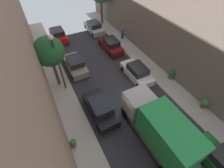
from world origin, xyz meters
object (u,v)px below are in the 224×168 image
object	(u,v)px
pedestrian	(123,33)
potted_plant_0	(171,74)
parked_car_right_4	(94,27)
parked_car_left_3	(58,35)
potted_plant_1	(73,143)
street_tree_2	(49,52)
parked_car_left_2	(75,65)
parked_car_right_1	(224,164)
delivery_truck	(159,128)
parked_car_right_2	(137,72)
parked_car_right_3	(111,45)
potted_plant_2	(205,103)
parked_car_left_1	(100,108)
lamp_post	(57,57)

from	to	relation	value
pedestrian	potted_plant_0	distance (m)	9.63
parked_car_right_4	potted_plant_0	world-z (taller)	parked_car_right_4
parked_car_left_3	potted_plant_1	world-z (taller)	parked_car_left_3
parked_car_right_4	street_tree_2	world-z (taller)	street_tree_2
parked_car_left_2	potted_plant_1	world-z (taller)	parked_car_left_2
parked_car_right_1	potted_plant_0	world-z (taller)	parked_car_right_1
potted_plant_0	potted_plant_1	world-z (taller)	potted_plant_0
delivery_truck	parked_car_right_2	bearing A→B (deg)	67.99
parked_car_right_2	parked_car_right_3	world-z (taller)	same
parked_car_right_3	potted_plant_0	world-z (taller)	parked_car_right_3
parked_car_left_2	potted_plant_1	bearing A→B (deg)	-109.47
parked_car_left_2	potted_plant_2	bearing A→B (deg)	-51.24
potted_plant_1	delivery_truck	bearing A→B (deg)	-22.57
potted_plant_2	pedestrian	bearing A→B (deg)	91.39
parked_car_left_1	parked_car_left_3	distance (m)	14.40
parked_car_right_3	potted_plant_0	size ratio (longest dim) A/B	4.22
parked_car_left_1	lamp_post	distance (m)	5.74
potted_plant_2	street_tree_2	bearing A→B (deg)	140.06
parked_car_left_2	parked_car_left_3	world-z (taller)	same
parked_car_right_3	potted_plant_0	bearing A→B (deg)	-69.02
parked_car_left_2	parked_car_right_3	xyz separation A→B (m)	(5.40, 1.79, 0.00)
parked_car_left_1	parked_car_left_3	size ratio (longest dim) A/B	1.00
parked_car_right_4	delivery_truck	size ratio (longest dim) A/B	0.64
parked_car_left_2	delivery_truck	world-z (taller)	delivery_truck
potted_plant_2	delivery_truck	bearing A→B (deg)	-175.55
parked_car_left_1	parked_car_right_4	xyz separation A→B (m)	(5.40, 14.15, 0.00)
parked_car_right_2	street_tree_2	size ratio (longest dim) A/B	0.80
delivery_truck	potted_plant_0	size ratio (longest dim) A/B	6.63
parked_car_right_2	parked_car_right_4	xyz separation A→B (m)	(0.00, 11.65, 0.00)
parked_car_right_4	delivery_truck	distance (m)	18.56
parked_car_right_1	parked_car_right_3	world-z (taller)	same
parked_car_right_1	delivery_truck	distance (m)	4.69
parked_car_left_1	potted_plant_1	distance (m)	3.53
potted_plant_2	lamp_post	size ratio (longest dim) A/B	0.17
parked_car_left_2	parked_car_right_2	xyz separation A→B (m)	(5.40, -4.29, 0.00)
parked_car_right_3	parked_car_right_4	size ratio (longest dim) A/B	1.00
delivery_truck	street_tree_2	distance (m)	10.93
parked_car_left_1	delivery_truck	xyz separation A→B (m)	(2.70, -4.19, 1.07)
parked_car_left_3	potted_plant_0	xyz separation A→B (m)	(8.48, -13.85, -0.03)
street_tree_2	potted_plant_2	size ratio (longest dim) A/B	5.36
lamp_post	parked_car_left_2	bearing A→B (deg)	52.16
parked_car_left_1	parked_car_right_4	distance (m)	15.14
parked_car_left_3	potted_plant_0	distance (m)	16.24
pedestrian	street_tree_2	bearing A→B (deg)	-154.85
delivery_truck	potted_plant_0	distance (m)	7.55
parked_car_left_2	parked_car_right_4	size ratio (longest dim) A/B	1.00
parked_car_right_2	potted_plant_2	distance (m)	6.94
potted_plant_0	delivery_truck	bearing A→B (deg)	-140.66
pedestrian	street_tree_2	xyz separation A→B (m)	(-10.42, -4.89, 2.96)
parked_car_right_1	pedestrian	world-z (taller)	pedestrian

